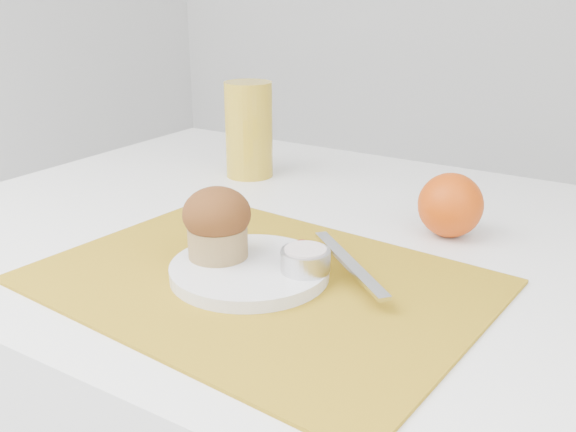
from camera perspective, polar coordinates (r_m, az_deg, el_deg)
The scene contains 10 objects.
placemat at distance 0.71m, azimuth -2.56°, elevation -5.74°, with size 0.48×0.35×0.00m, color #A37B16.
plate at distance 0.71m, azimuth -3.43°, elevation -4.80°, with size 0.18×0.18×0.01m, color silver.
ramekin at distance 0.69m, azimuth 1.55°, elevation -3.96°, with size 0.05×0.05×0.02m, color silver.
cream at distance 0.69m, azimuth 1.56°, elevation -3.10°, with size 0.05×0.05×0.01m, color silver.
raspberry_near at distance 0.73m, azimuth 1.24°, elevation -2.79°, with size 0.02×0.02×0.02m, color #550204.
raspberry_far at distance 0.71m, azimuth 1.52°, elevation -3.63°, with size 0.02×0.02×0.02m, color #510202.
butter_knife at distance 0.71m, azimuth 5.46°, elevation -4.17°, with size 0.18×0.01×0.00m, color silver.
orange at distance 0.85m, azimuth 14.24°, elevation 0.95°, with size 0.08×0.08×0.08m, color #CD4607.
juice_glass at distance 1.08m, azimuth -3.50°, elevation 7.66°, with size 0.08×0.08×0.16m, color gold.
muffin at distance 0.72m, azimuth -6.32°, elevation -0.58°, with size 0.08×0.08×0.08m.
Camera 1 is at (0.34, -0.64, 1.06)m, focal length 40.00 mm.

